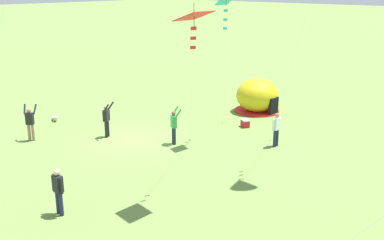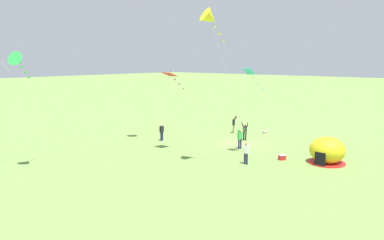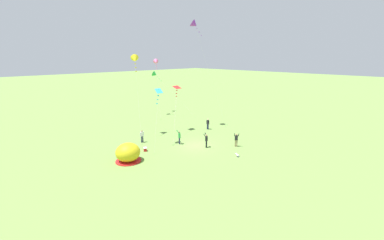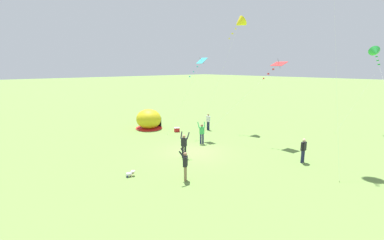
# 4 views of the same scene
# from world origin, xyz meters

# --- Properties ---
(ground_plane) EXTENTS (300.00, 300.00, 0.00)m
(ground_plane) POSITION_xyz_m (0.00, 0.00, 0.00)
(ground_plane) COLOR olive
(popup_tent) EXTENTS (2.81, 2.81, 2.10)m
(popup_tent) POSITION_xyz_m (-8.97, 1.72, 1.00)
(popup_tent) COLOR gold
(popup_tent) RESTS_ON ground
(cooler_box) EXTENTS (0.59, 0.64, 0.44)m
(cooler_box) POSITION_xyz_m (-5.85, 3.05, 0.22)
(cooler_box) COLOR red
(cooler_box) RESTS_ON ground
(toddler_crawling) EXTENTS (0.31, 0.55, 0.32)m
(toddler_crawling) POSITION_xyz_m (0.78, -5.88, 0.18)
(toddler_crawling) COLOR white
(toddler_crawling) RESTS_ON ground
(person_flying_kite) EXTENTS (0.65, 0.72, 1.89)m
(person_flying_kite) POSITION_xyz_m (-1.16, 2.04, 1.00)
(person_flying_kite) COLOR #1E2347
(person_flying_kite) RESTS_ON ground
(person_far_back) EXTENTS (0.59, 0.26, 1.72)m
(person_far_back) POSITION_xyz_m (-4.30, 6.02, 0.96)
(person_far_back) COLOR #1E2347
(person_far_back) RESTS_ON ground
(person_watching_sky) EXTENTS (0.72, 0.64, 1.89)m
(person_watching_sky) POSITION_xyz_m (0.44, -1.32, 1.00)
(person_watching_sky) COLOR black
(person_watching_sky) RESTS_ON ground
(person_near_tent) EXTENTS (0.69, 0.71, 1.89)m
(person_near_tent) POSITION_xyz_m (3.41, -3.76, 1.00)
(person_near_tent) COLOR #8C7251
(person_near_tent) RESTS_ON ground
(person_with_toddler) EXTENTS (0.25, 0.59, 1.72)m
(person_with_toddler) POSITION_xyz_m (6.69, 4.13, 0.96)
(person_with_toddler) COLOR #1E2347
(person_with_toddler) RESTS_ON ground
(kite_purple) EXTENTS (4.35, 4.83, 16.57)m
(kite_purple) POSITION_xyz_m (6.11, 6.60, 15.84)
(kite_purple) COLOR silver
(kite_purple) RESTS_ON ground
(kite_yellow) EXTENTS (2.65, 4.42, 11.54)m
(kite_yellow) POSITION_xyz_m (-2.95, 8.94, 10.82)
(kite_yellow) COLOR silver
(kite_yellow) RESTS_ON ground
(kite_cyan) EXTENTS (3.06, 2.49, 7.35)m
(kite_cyan) POSITION_xyz_m (-3.13, 3.63, 6.77)
(kite_cyan) COLOR silver
(kite_cyan) RESTS_ON ground
(kite_red) EXTENTS (5.35, 5.14, 7.17)m
(kite_red) POSITION_xyz_m (2.69, 6.84, 6.57)
(kite_red) COLOR silver
(kite_red) RESTS_ON ground
(kite_pink) EXTENTS (4.09, 6.10, 10.77)m
(kite_pink) POSITION_xyz_m (8.57, 19.78, 10.14)
(kite_pink) COLOR silver
(kite_pink) RESTS_ON ground
(kite_green) EXTENTS (5.06, 7.34, 8.54)m
(kite_green) POSITION_xyz_m (6.85, 17.90, 7.91)
(kite_green) COLOR silver
(kite_green) RESTS_ON ground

